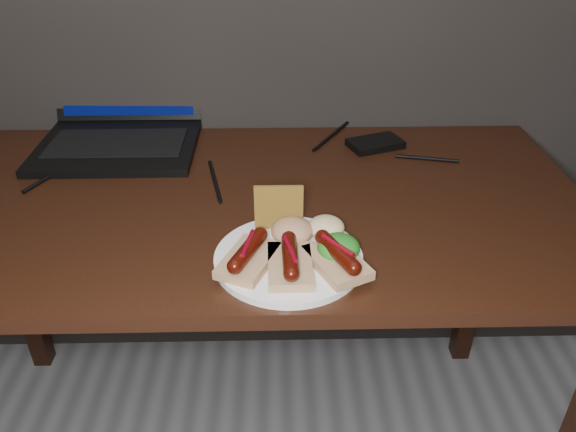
# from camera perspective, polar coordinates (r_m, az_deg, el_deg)

# --- Properties ---
(desk) EXTENTS (1.40, 0.70, 0.75)m
(desk) POSITION_cam_1_polar(r_m,az_deg,el_deg) (1.17, -5.06, -1.86)
(desk) COLOR black
(desk) RESTS_ON ground
(laptop) EXTENTS (0.36, 0.37, 0.25)m
(laptop) POSITION_cam_1_polar(r_m,az_deg,el_deg) (1.40, -16.61, 9.35)
(laptop) COLOR black
(laptop) RESTS_ON desk
(hard_drive) EXTENTS (0.14, 0.11, 0.02)m
(hard_drive) POSITION_cam_1_polar(r_m,az_deg,el_deg) (1.34, 8.85, 7.28)
(hard_drive) COLOR black
(hard_drive) RESTS_ON desk
(desk_cables) EXTENTS (0.92, 0.42, 0.01)m
(desk_cables) POSITION_cam_1_polar(r_m,az_deg,el_deg) (1.26, -3.56, 5.82)
(desk_cables) COLOR black
(desk_cables) RESTS_ON desk
(plate) EXTENTS (0.31, 0.31, 0.01)m
(plate) POSITION_cam_1_polar(r_m,az_deg,el_deg) (0.93, 0.04, -4.32)
(plate) COLOR white
(plate) RESTS_ON desk
(bread_sausage_left) EXTENTS (0.11, 0.13, 0.04)m
(bread_sausage_left) POSITION_cam_1_polar(r_m,az_deg,el_deg) (0.90, -4.06, -4.04)
(bread_sausage_left) COLOR tan
(bread_sausage_left) RESTS_ON plate
(bread_sausage_center) EXTENTS (0.07, 0.12, 0.04)m
(bread_sausage_center) POSITION_cam_1_polar(r_m,az_deg,el_deg) (0.89, 0.21, -4.63)
(bread_sausage_center) COLOR tan
(bread_sausage_center) RESTS_ON plate
(bread_sausage_right) EXTENTS (0.11, 0.13, 0.04)m
(bread_sausage_right) POSITION_cam_1_polar(r_m,az_deg,el_deg) (0.90, 5.01, -4.26)
(bread_sausage_right) COLOR tan
(bread_sausage_right) RESTS_ON plate
(crispbread) EXTENTS (0.09, 0.01, 0.08)m
(crispbread) POSITION_cam_1_polar(r_m,az_deg,el_deg) (0.98, -0.94, 0.87)
(crispbread) COLOR olive
(crispbread) RESTS_ON plate
(salad_greens) EXTENTS (0.07, 0.07, 0.04)m
(salad_greens) POSITION_cam_1_polar(r_m,az_deg,el_deg) (0.92, 5.16, -3.21)
(salad_greens) COLOR #1F5D12
(salad_greens) RESTS_ON plate
(salsa_mound) EXTENTS (0.07, 0.07, 0.04)m
(salsa_mound) POSITION_cam_1_polar(r_m,az_deg,el_deg) (0.95, 0.42, -1.51)
(salsa_mound) COLOR #A42410
(salsa_mound) RESTS_ON plate
(coleslaw_mound) EXTENTS (0.06, 0.06, 0.04)m
(coleslaw_mound) POSITION_cam_1_polar(r_m,az_deg,el_deg) (0.97, 3.89, -1.16)
(coleslaw_mound) COLOR beige
(coleslaw_mound) RESTS_ON plate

